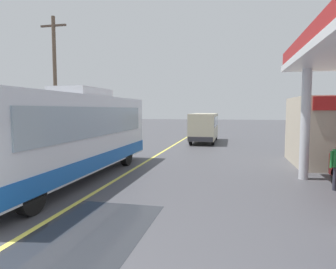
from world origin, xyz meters
The scene contains 6 objects.
ground centered at (0.00, 20.00, 0.00)m, with size 120.00×120.00×0.00m, color #424247.
lane_divider_stripe centered at (0.00, 15.00, 0.00)m, with size 0.16×50.00×0.01m, color #D8CC4C.
wet_puddle_patch centered at (1.29, 2.10, 0.00)m, with size 2.64×4.57×0.01m, color #26282D.
coach_bus_main centered at (-1.78, 6.89, 1.72)m, with size 2.60×11.04×3.69m.
minibus_opposing_lane centered at (2.12, 21.58, 1.47)m, with size 2.04×6.13×2.44m.
utility_pole_roadside centered at (-6.99, 14.00, 4.59)m, with size 1.80×0.24×8.81m.
Camera 1 is at (4.50, -3.71, 2.78)m, focal length 31.74 mm.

